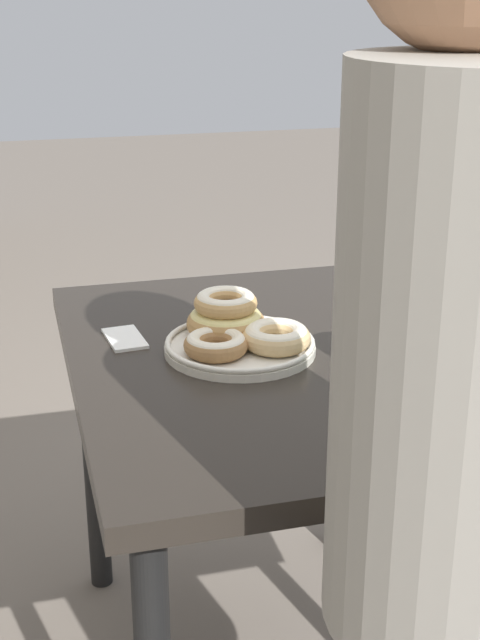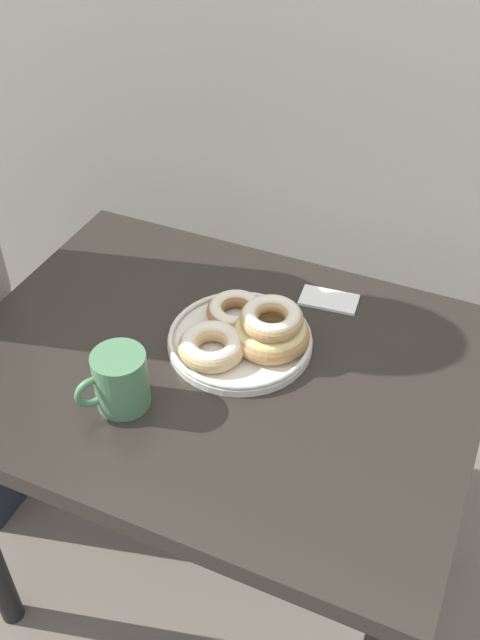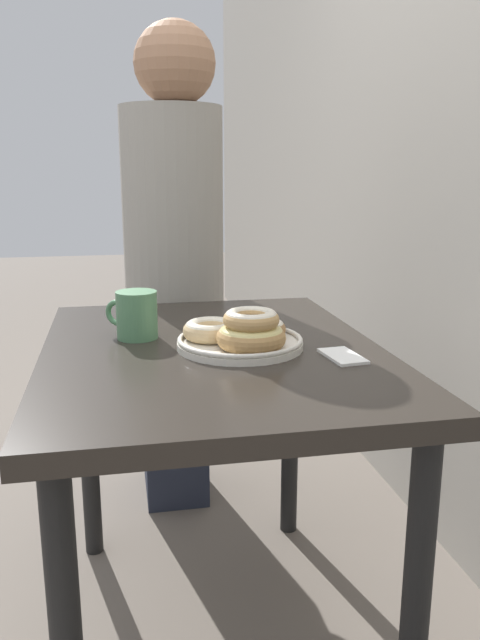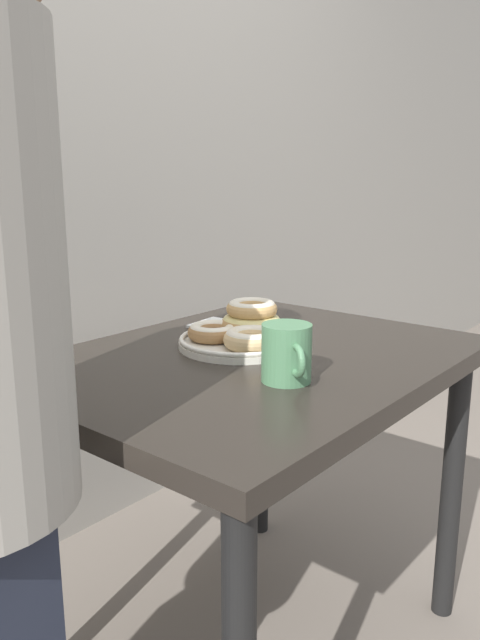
# 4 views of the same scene
# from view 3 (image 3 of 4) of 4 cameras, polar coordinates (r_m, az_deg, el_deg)

# --- Properties ---
(dining_table) EXTENTS (0.92, 0.70, 0.71)m
(dining_table) POSITION_cam_3_polar(r_m,az_deg,el_deg) (1.35, -2.54, -6.25)
(dining_table) COLOR #28231E
(dining_table) RESTS_ON ground_plane
(donut_plate) EXTENTS (0.29, 0.27, 0.09)m
(donut_plate) POSITION_cam_3_polar(r_m,az_deg,el_deg) (1.29, 0.18, -1.25)
(donut_plate) COLOR silver
(donut_plate) RESTS_ON dining_table
(coffee_mug) EXTENTS (0.10, 0.12, 0.11)m
(coffee_mug) POSITION_cam_3_polar(r_m,az_deg,el_deg) (1.39, -9.49, 0.52)
(coffee_mug) COLOR #4C7F56
(coffee_mug) RESTS_ON dining_table
(person_figure) EXTENTS (0.40, 0.30, 1.48)m
(person_figure) POSITION_cam_3_polar(r_m,az_deg,el_deg) (1.94, -6.13, 4.60)
(person_figure) COLOR #232838
(person_figure) RESTS_ON ground_plane
(napkin) EXTENTS (0.12, 0.07, 0.01)m
(napkin) POSITION_cam_3_polar(r_m,az_deg,el_deg) (1.26, 9.37, -3.28)
(napkin) COLOR white
(napkin) RESTS_ON dining_table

